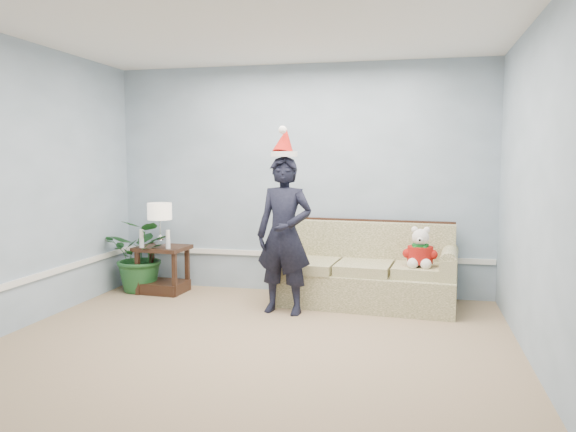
% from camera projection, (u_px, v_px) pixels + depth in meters
% --- Properties ---
extents(room_shell, '(4.54, 5.04, 2.74)m').
position_uv_depth(room_shell, '(233.00, 191.00, 4.23)').
color(room_shell, tan).
rests_on(room_shell, ground).
extents(wainscot_trim, '(4.49, 4.99, 0.06)m').
position_uv_depth(wainscot_trim, '(160.00, 271.00, 5.72)').
color(wainscot_trim, white).
rests_on(wainscot_trim, room_shell).
extents(sofa, '(2.00, 0.98, 0.91)m').
position_uv_depth(sofa, '(365.00, 275.00, 6.18)').
color(sofa, brown).
rests_on(sofa, room_shell).
extents(side_table, '(0.61, 0.52, 0.56)m').
position_uv_depth(side_table, '(163.00, 274.00, 6.72)').
color(side_table, '#372014').
rests_on(side_table, room_shell).
extents(table_lamp, '(0.29, 0.29, 0.51)m').
position_uv_depth(table_lamp, '(160.00, 213.00, 6.69)').
color(table_lamp, silver).
rests_on(table_lamp, side_table).
extents(candle_pair, '(0.39, 0.06, 0.22)m').
position_uv_depth(candle_pair, '(155.00, 240.00, 6.53)').
color(candle_pair, silver).
rests_on(candle_pair, side_table).
extents(houseplant, '(0.81, 0.71, 0.88)m').
position_uv_depth(houseplant, '(142.00, 255.00, 6.75)').
color(houseplant, '#1E5325').
rests_on(houseplant, room_shell).
extents(man, '(0.64, 0.47, 1.63)m').
position_uv_depth(man, '(284.00, 235.00, 5.76)').
color(man, black).
rests_on(man, room_shell).
extents(santa_hat, '(0.33, 0.36, 0.32)m').
position_uv_depth(santa_hat, '(285.00, 143.00, 5.68)').
color(santa_hat, white).
rests_on(santa_hat, man).
extents(teddy_bear, '(0.28, 0.31, 0.43)m').
position_uv_depth(teddy_bear, '(420.00, 252.00, 5.83)').
color(teddy_bear, white).
rests_on(teddy_bear, sofa).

